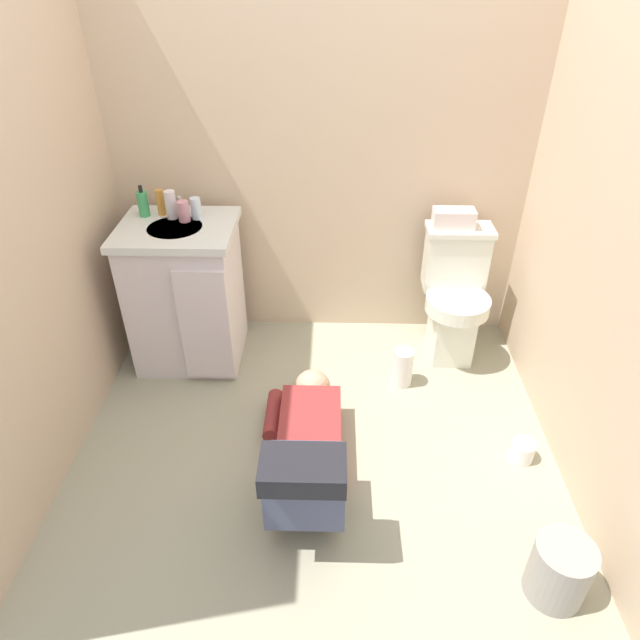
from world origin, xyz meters
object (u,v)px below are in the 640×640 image
(toilet, at_px, (454,296))
(tissue_box, at_px, (454,218))
(bottle_white, at_px, (171,205))
(bottle_pink, at_px, (184,211))
(toilet_paper_roll, at_px, (522,451))
(person_plumber, at_px, (307,451))
(paper_towel_roll, at_px, (402,367))
(trash_can, at_px, (559,570))
(faucet, at_px, (181,206))
(bottle_amber, at_px, (161,202))
(bottle_clear, at_px, (196,208))
(vanity_cabinet, at_px, (187,293))
(soap_dispenser, at_px, (143,204))

(toilet, relative_size, tissue_box, 3.41)
(bottle_white, height_order, bottle_pink, bottle_white)
(bottle_pink, bearing_deg, tissue_box, 4.46)
(bottle_white, height_order, toilet_paper_roll, bottle_white)
(person_plumber, bearing_deg, paper_towel_roll, 54.03)
(trash_can, distance_m, toilet_paper_roll, 0.66)
(trash_can, height_order, toilet_paper_roll, trash_can)
(faucet, relative_size, bottle_amber, 0.73)
(person_plumber, xyz_separation_m, bottle_amber, (-0.81, 1.05, 0.71))
(faucet, xyz_separation_m, toilet_paper_roll, (1.71, -0.92, -0.82))
(person_plumber, bearing_deg, bottle_amber, 127.46)
(faucet, bearing_deg, bottle_pink, -66.25)
(bottle_white, bearing_deg, bottle_clear, -1.30)
(bottle_amber, distance_m, bottle_white, 0.08)
(bottle_white, bearing_deg, toilet, -0.59)
(vanity_cabinet, bearing_deg, paper_towel_roll, -11.19)
(toilet, xyz_separation_m, bottle_amber, (-1.60, 0.06, 0.52))
(vanity_cabinet, relative_size, tissue_box, 3.73)
(toilet, xyz_separation_m, toilet_paper_roll, (0.21, -0.85, -0.32))
(paper_towel_roll, distance_m, toilet_paper_roll, 0.74)
(bottle_pink, xyz_separation_m, toilet_paper_roll, (1.67, -0.83, -0.82))
(tissue_box, relative_size, trash_can, 0.85)
(tissue_box, height_order, bottle_clear, bottle_clear)
(faucet, distance_m, tissue_box, 1.45)
(soap_dispenser, bearing_deg, toilet, -1.44)
(soap_dispenser, relative_size, toilet_paper_roll, 1.51)
(vanity_cabinet, height_order, paper_towel_roll, vanity_cabinet)
(toilet, relative_size, bottle_pink, 7.01)
(bottle_amber, bearing_deg, paper_towel_roll, -16.27)
(vanity_cabinet, distance_m, trash_can, 2.19)
(bottle_clear, bearing_deg, faucet, 152.10)
(soap_dispenser, bearing_deg, bottle_white, -9.78)
(faucet, xyz_separation_m, paper_towel_roll, (1.19, -0.38, -0.76))
(soap_dispenser, bearing_deg, tissue_box, 1.69)
(soap_dispenser, bearing_deg, bottle_amber, 10.75)
(faucet, height_order, bottle_white, bottle_white)
(tissue_box, bearing_deg, bottle_clear, -176.72)
(toilet, distance_m, vanity_cabinet, 1.49)
(vanity_cabinet, xyz_separation_m, tissue_box, (1.45, 0.17, 0.38))
(person_plumber, height_order, bottle_clear, bottle_clear)
(trash_can, bearing_deg, person_plumber, 151.55)
(faucet, height_order, bottle_amber, bottle_amber)
(bottle_amber, xyz_separation_m, bottle_pink, (0.14, -0.08, -0.01))
(paper_towel_roll, bearing_deg, vanity_cabinet, 168.81)
(person_plumber, xyz_separation_m, bottle_white, (-0.74, 1.01, 0.72))
(soap_dispenser, height_order, trash_can, soap_dispenser)
(trash_can, xyz_separation_m, paper_towel_roll, (-0.45, 1.19, -0.02))
(bottle_pink, distance_m, trash_can, 2.32)
(person_plumber, xyz_separation_m, bottle_pink, (-0.67, 0.97, 0.70))
(toilet, xyz_separation_m, trash_can, (0.15, -1.51, -0.24))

